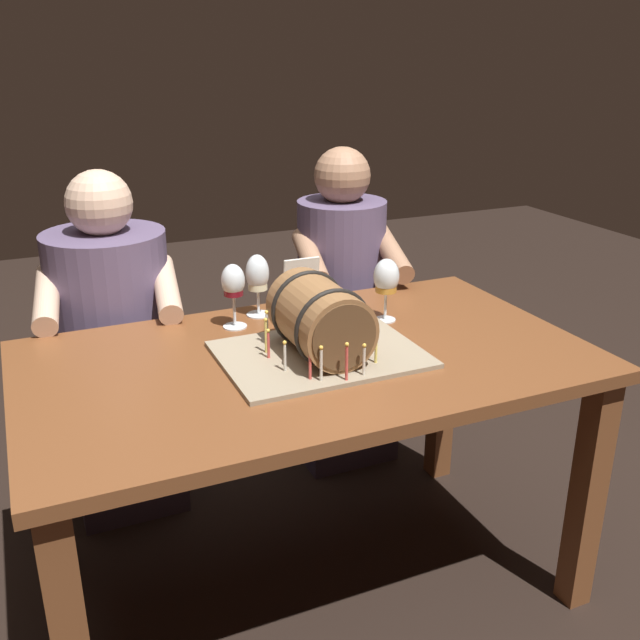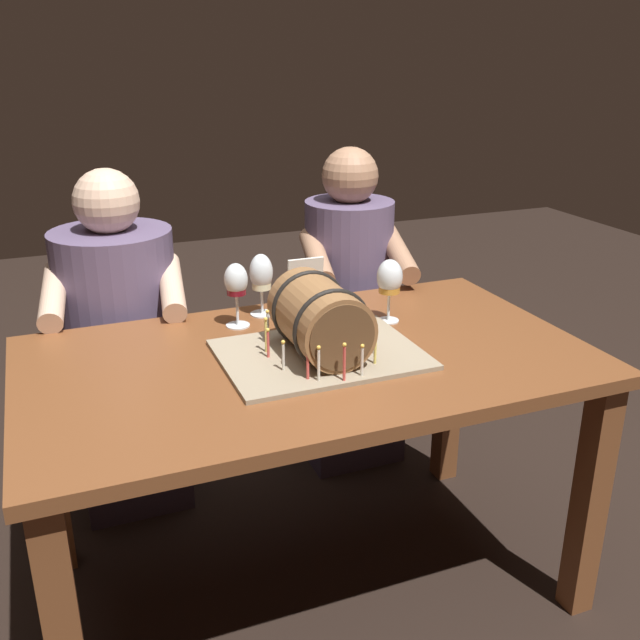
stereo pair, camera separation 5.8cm
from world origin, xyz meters
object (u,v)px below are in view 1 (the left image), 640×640
(wine_glass_white, at_px, (257,276))
(wine_glass_red, at_px, (233,284))
(barrel_cake, at_px, (320,324))
(menu_card, at_px, (301,284))
(person_seated_right, at_px, (341,325))
(wine_glass_amber, at_px, (386,279))
(person_seated_left, at_px, (116,355))
(dining_table, at_px, (308,393))

(wine_glass_white, bearing_deg, wine_glass_red, -145.47)
(barrel_cake, xyz_separation_m, menu_card, (0.09, 0.35, -0.01))
(wine_glass_red, bearing_deg, wine_glass_white, 34.53)
(barrel_cake, relative_size, person_seated_right, 0.43)
(wine_glass_amber, bearing_deg, person_seated_left, 144.33)
(dining_table, distance_m, wine_glass_red, 0.37)
(barrel_cake, distance_m, wine_glass_amber, 0.32)
(wine_glass_amber, xyz_separation_m, wine_glass_red, (-0.41, 0.12, 0.00))
(wine_glass_white, bearing_deg, barrel_cake, -82.74)
(person_seated_left, xyz_separation_m, person_seated_right, (0.80, -0.00, -0.02))
(dining_table, xyz_separation_m, wine_glass_amber, (0.30, 0.14, 0.23))
(person_seated_right, bearing_deg, wine_glass_amber, -101.19)
(barrel_cake, bearing_deg, wine_glass_amber, 30.26)
(person_seated_right, bearing_deg, person_seated_left, 179.96)
(person_seated_left, bearing_deg, wine_glass_red, -52.75)
(wine_glass_white, bearing_deg, dining_table, -86.58)
(wine_glass_amber, bearing_deg, barrel_cake, -149.74)
(wine_glass_amber, xyz_separation_m, wine_glass_white, (-0.32, 0.19, -0.01))
(wine_glass_white, xyz_separation_m, wine_glass_red, (-0.09, -0.06, 0.01))
(dining_table, bearing_deg, wine_glass_amber, 25.05)
(wine_glass_white, height_order, person_seated_left, person_seated_left)
(dining_table, bearing_deg, person_seated_left, 121.92)
(dining_table, height_order, menu_card, menu_card)
(wine_glass_white, relative_size, menu_card, 1.15)
(barrel_cake, height_order, person_seated_left, person_seated_left)
(wine_glass_red, relative_size, person_seated_right, 0.16)
(barrel_cake, relative_size, person_seated_left, 0.44)
(wine_glass_amber, distance_m, person_seated_left, 0.92)
(wine_glass_white, bearing_deg, person_seated_left, 140.33)
(wine_glass_amber, distance_m, wine_glass_red, 0.43)
(wine_glass_amber, bearing_deg, wine_glass_red, 163.32)
(person_seated_right, bearing_deg, dining_table, -121.86)
(wine_glass_red, distance_m, menu_card, 0.24)
(menu_card, bearing_deg, wine_glass_red, -164.02)
(wine_glass_amber, relative_size, menu_card, 1.15)
(menu_card, bearing_deg, person_seated_left, 149.12)
(barrel_cake, bearing_deg, wine_glass_white, 97.26)
(dining_table, relative_size, person_seated_right, 1.25)
(wine_glass_white, relative_size, wine_glass_red, 1.00)
(person_seated_left, height_order, person_seated_right, person_seated_right)
(dining_table, bearing_deg, person_seated_right, 58.14)
(dining_table, distance_m, wine_glass_amber, 0.40)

